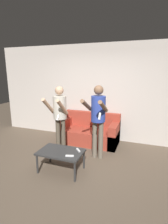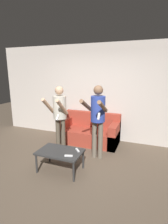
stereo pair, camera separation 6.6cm
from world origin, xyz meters
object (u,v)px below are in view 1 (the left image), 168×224
remote_near (70,156)px  couch (89,133)px  person_standing_right (98,114)px  remote_far (78,150)px  person_standing_left (60,112)px  coffee_table (61,153)px

remote_near → couch: bearing=96.4°
couch → person_standing_right: person_standing_right is taller
couch → remote_far: bearing=-80.2°
couch → person_standing_right: size_ratio=0.97×
couch → person_standing_right: (0.47, -0.82, 0.76)m
couch → person_standing_left: size_ratio=1.00×
remote_far → person_standing_right: bearing=70.3°
couch → person_standing_left: (-0.47, -0.82, 0.72)m
coffee_table → remote_near: 0.29m
couch → coffee_table: size_ratio=1.85×
coffee_table → person_standing_left: bearing=118.1°
coffee_table → couch: bearing=87.7°
person_standing_right → coffee_table: 1.14m
coffee_table → remote_far: remote_far is taller
person_standing_left → coffee_table: 1.07m
couch → remote_near: couch is taller
remote_near → remote_far: (0.06, 0.27, 0.00)m
person_standing_right → couch: bearing=119.8°
person_standing_right → remote_far: size_ratio=12.46×
couch → person_standing_right: bearing=-60.2°
couch → remote_far: couch is taller
coffee_table → remote_far: bearing=24.1°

